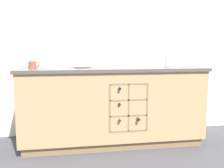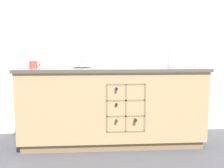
{
  "view_description": "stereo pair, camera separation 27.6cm",
  "coord_description": "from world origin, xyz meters",
  "views": [
    {
      "loc": [
        -0.46,
        -2.84,
        1.1
      ],
      "look_at": [
        0.0,
        0.0,
        0.7
      ],
      "focal_mm": 40.0,
      "sensor_mm": 36.0,
      "label": 1
    },
    {
      "loc": [
        -0.19,
        -2.87,
        1.1
      ],
      "look_at": [
        0.0,
        0.0,
        0.7
      ],
      "focal_mm": 40.0,
      "sensor_mm": 36.0,
      "label": 2
    }
  ],
  "objects": [
    {
      "name": "ground_plane",
      "position": [
        0.0,
        0.0,
        0.0
      ],
      "size": [
        14.0,
        14.0,
        0.0
      ],
      "primitive_type": "plane",
      "color": "#424247"
    },
    {
      "name": "back_wall",
      "position": [
        0.0,
        0.4,
        1.27
      ],
      "size": [
        4.44,
        0.06,
        2.55
      ],
      "primitive_type": "cube",
      "color": "white",
      "rests_on": "ground_plane"
    },
    {
      "name": "kitchen_island",
      "position": [
        0.0,
        -0.0,
        0.45
      ],
      "size": [
        2.08,
        0.73,
        0.89
      ],
      "color": "olive",
      "rests_on": "ground_plane"
    },
    {
      "name": "fruit_bowl",
      "position": [
        -0.34,
        0.01,
        0.94
      ],
      "size": [
        0.22,
        0.22,
        0.08
      ],
      "color": "silver",
      "rests_on": "kitchen_island"
    },
    {
      "name": "white_pitcher",
      "position": [
        0.76,
        0.15,
        0.99
      ],
      "size": [
        0.17,
        0.12,
        0.19
      ],
      "color": "white",
      "rests_on": "kitchen_island"
    },
    {
      "name": "ceramic_mug",
      "position": [
        -0.87,
        -0.08,
        0.93
      ],
      "size": [
        0.12,
        0.08,
        0.08
      ],
      "color": "#B7473D",
      "rests_on": "kitchen_island"
    }
  ]
}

